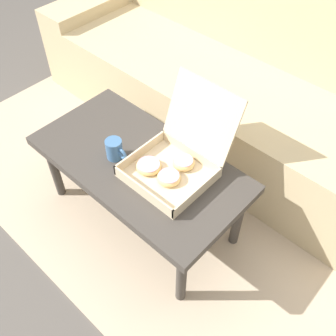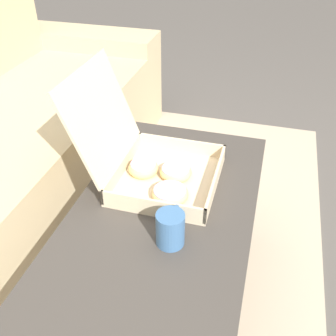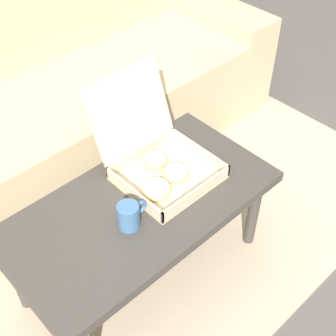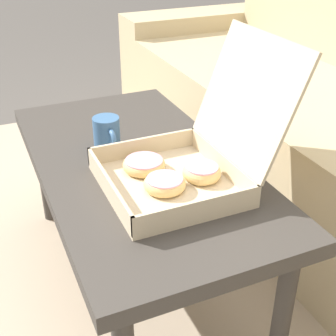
% 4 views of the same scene
% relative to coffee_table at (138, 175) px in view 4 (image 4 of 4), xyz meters
% --- Properties ---
extents(ground_plane, '(12.00, 12.00, 0.00)m').
position_rel_coffee_table_xyz_m(ground_plane, '(0.00, 0.03, -0.37)').
color(ground_plane, '#514C47').
extents(area_rug, '(2.69, 1.72, 0.01)m').
position_rel_coffee_table_xyz_m(area_rug, '(0.00, 0.33, -0.36)').
color(area_rug, tan).
rests_on(area_rug, ground_plane).
extents(coffee_table, '(0.97, 0.50, 0.42)m').
position_rel_coffee_table_xyz_m(coffee_table, '(0.00, 0.00, 0.00)').
color(coffee_table, '#3D3833').
rests_on(coffee_table, ground_plane).
extents(pastry_box, '(0.33, 0.41, 0.34)m').
position_rel_coffee_table_xyz_m(pastry_box, '(0.15, 0.07, 0.11)').
color(pastry_box, beige).
rests_on(pastry_box, coffee_table).
extents(coffee_mug, '(0.11, 0.07, 0.09)m').
position_rel_coffee_table_xyz_m(coffee_mug, '(-0.09, -0.05, 0.09)').
color(coffee_mug, '#3D6693').
rests_on(coffee_mug, coffee_table).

